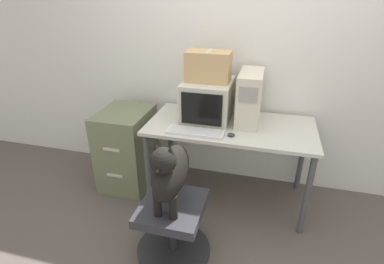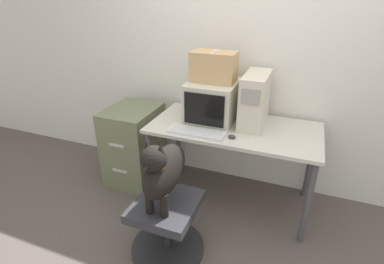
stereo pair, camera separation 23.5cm
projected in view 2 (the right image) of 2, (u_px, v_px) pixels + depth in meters
ground_plane at (219, 223)px, 2.61m from camera, size 12.00×12.00×0.00m
wall_back at (249, 55)px, 2.71m from camera, size 8.00×0.05×2.60m
desk at (234, 136)px, 2.61m from camera, size 1.44×0.73×0.78m
crt_monitor at (213, 101)px, 2.65m from camera, size 0.42×0.48×0.35m
pc_tower at (255, 100)px, 2.53m from camera, size 0.20×0.46×0.45m
keyboard at (196, 132)px, 2.44m from camera, size 0.47×0.15×0.03m
computer_mouse at (232, 137)px, 2.36m from camera, size 0.06×0.04×0.03m
office_chair at (167, 226)px, 2.25m from camera, size 0.56×0.56×0.46m
dog at (163, 170)px, 2.01m from camera, size 0.20×0.52×0.55m
filing_cabinet at (134, 145)px, 3.07m from camera, size 0.46×0.58×0.79m
cardboard_box at (214, 67)px, 2.52m from camera, size 0.37×0.23×0.26m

